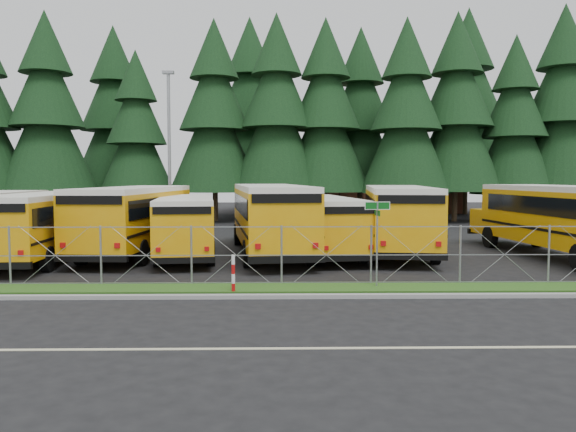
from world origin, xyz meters
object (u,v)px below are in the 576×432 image
object	(u,v)px
bus_1	(46,227)
bus_5	(323,226)
bus_3	(187,227)
bus_4	(270,220)
light_standard	(169,146)
street_sign	(377,226)
bus_6	(398,220)
bus_2	(138,220)
bus_east	(560,222)
striped_bollard	(233,274)

from	to	relation	value
bus_1	bus_5	xyz separation A→B (m)	(12.12, 1.47, -0.11)
bus_3	bus_4	distance (m)	3.81
bus_5	light_standard	distance (m)	13.60
street_sign	light_standard	size ratio (longest dim) A/B	0.28
bus_5	light_standard	xyz separation A→B (m)	(-8.86, 9.44, 4.16)
bus_6	light_standard	size ratio (longest dim) A/B	1.19
bus_2	bus_3	distance (m)	2.53
bus_4	light_standard	world-z (taller)	light_standard
bus_1	bus_2	xyz separation A→B (m)	(3.51, 1.87, 0.12)
bus_1	bus_4	world-z (taller)	bus_4
bus_3	bus_1	bearing A→B (deg)	-177.37
bus_1	light_standard	world-z (taller)	light_standard
bus_east	bus_2	bearing A→B (deg)	169.73
bus_6	bus_east	xyz separation A→B (m)	(6.73, -2.11, 0.03)
street_sign	striped_bollard	size ratio (longest dim) A/B	2.34
bus_3	striped_bollard	world-z (taller)	bus_3
bus_1	bus_2	bearing A→B (deg)	25.38
bus_5	bus_east	bearing A→B (deg)	-15.45
bus_4	striped_bollard	size ratio (longest dim) A/B	10.28
bus_5	light_standard	world-z (taller)	light_standard
bus_2	street_sign	xyz separation A→B (m)	(9.77, -8.19, 0.46)
light_standard	bus_2	bearing A→B (deg)	-88.45
bus_6	street_sign	world-z (taller)	bus_6
bus_4	striped_bollard	distance (m)	8.70
bus_1	bus_east	size ratio (longest dim) A/B	0.90
bus_1	light_standard	bearing A→B (deg)	70.70
bus_2	striped_bollard	size ratio (longest dim) A/B	10.00
bus_3	bus_east	bearing A→B (deg)	-10.96
bus_4	light_standard	size ratio (longest dim) A/B	1.22
bus_4	street_sign	xyz separation A→B (m)	(3.60, -7.79, 0.42)
bus_5	striped_bollard	bearing A→B (deg)	-119.58
bus_4	bus_east	size ratio (longest dim) A/B	1.00
striped_bollard	bus_1	bearing A→B (deg)	140.62
street_sign	bus_1	bearing A→B (deg)	154.54
bus_1	bus_3	bearing A→B (deg)	7.44
bus_2	bus_5	size ratio (longest dim) A/B	1.18
bus_2	light_standard	bearing A→B (deg)	95.86
bus_1	light_standard	size ratio (longest dim) A/B	1.09
bus_3	bus_4	xyz separation A→B (m)	(3.78, 0.42, 0.26)
bus_1	street_sign	distance (m)	14.71
bus_1	bus_4	xyz separation A→B (m)	(9.67, 1.47, 0.16)
bus_east	street_sign	bearing A→B (deg)	-150.14
light_standard	bus_5	bearing A→B (deg)	-46.81
bus_1	striped_bollard	size ratio (longest dim) A/B	9.23
light_standard	street_sign	bearing A→B (deg)	-59.84
bus_3	bus_6	distance (m)	9.92
bus_4	bus_2	bearing A→B (deg)	169.19
striped_bollard	light_standard	world-z (taller)	light_standard
bus_east	street_sign	size ratio (longest dim) A/B	4.38
bus_3	bus_2	bearing A→B (deg)	153.60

